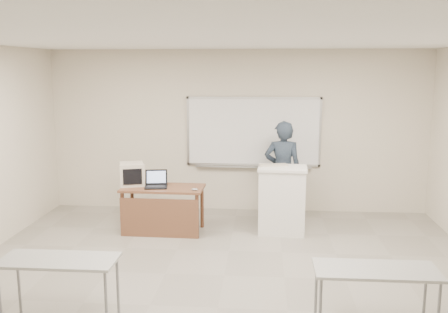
# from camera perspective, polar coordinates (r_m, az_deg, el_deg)

# --- Properties ---
(floor) EXTENTS (7.00, 8.00, 0.01)m
(floor) POSITION_cam_1_polar(r_m,az_deg,el_deg) (5.87, -0.70, -16.95)
(floor) COLOR gray
(floor) RESTS_ON ground
(whiteboard) EXTENTS (2.48, 0.10, 1.31)m
(whiteboard) POSITION_cam_1_polar(r_m,az_deg,el_deg) (9.25, 3.39, 2.74)
(whiteboard) COLOR white
(whiteboard) RESTS_ON floor
(student_desks) EXTENTS (4.40, 2.20, 0.73)m
(student_desks) POSITION_cam_1_polar(r_m,az_deg,el_deg) (4.36, -2.41, -17.08)
(student_desks) COLOR #ABABA6
(student_desks) RESTS_ON floor
(instructor_desk) EXTENTS (1.32, 0.66, 0.75)m
(instructor_desk) POSITION_cam_1_polar(r_m,az_deg,el_deg) (8.15, -7.12, -5.18)
(instructor_desk) COLOR brown
(instructor_desk) RESTS_ON floor
(podium) EXTENTS (0.78, 0.57, 1.09)m
(podium) POSITION_cam_1_polar(r_m,az_deg,el_deg) (8.19, 6.65, -4.93)
(podium) COLOR silver
(podium) RESTS_ON floor
(crt_monitor) EXTENTS (0.40, 0.45, 0.38)m
(crt_monitor) POSITION_cam_1_polar(r_m,az_deg,el_deg) (8.40, -10.54, -1.98)
(crt_monitor) COLOR #B9AE9C
(crt_monitor) RESTS_ON instructor_desk
(laptop) EXTENTS (0.36, 0.33, 0.27)m
(laptop) POSITION_cam_1_polar(r_m,az_deg,el_deg) (8.20, -7.70, -3.06)
(laptop) COLOR black
(laptop) RESTS_ON instructor_desk
(mouse) EXTENTS (0.10, 0.07, 0.04)m
(mouse) POSITION_cam_1_polar(r_m,az_deg,el_deg) (7.91, -3.38, -3.78)
(mouse) COLOR #95989C
(mouse) RESTS_ON instructor_desk
(keyboard) EXTENTS (0.48, 0.24, 0.03)m
(keyboard) POSITION_cam_1_polar(r_m,az_deg,el_deg) (8.14, 5.65, -0.99)
(keyboard) COLOR #B9AE9C
(keyboard) RESTS_ON podium
(presenter) EXTENTS (0.66, 0.45, 1.77)m
(presenter) POSITION_cam_1_polar(r_m,az_deg,el_deg) (8.78, 6.72, -1.66)
(presenter) COLOR black
(presenter) RESTS_ON floor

